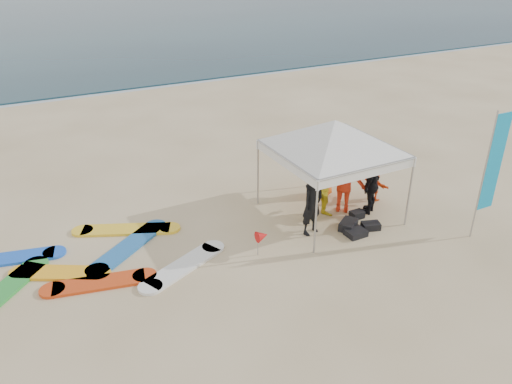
{
  "coord_description": "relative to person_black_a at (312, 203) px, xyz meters",
  "views": [
    {
      "loc": [
        -4.87,
        -7.07,
        6.66
      ],
      "look_at": [
        0.21,
        2.6,
        1.2
      ],
      "focal_mm": 35.0,
      "sensor_mm": 36.0,
      "label": 1
    }
  ],
  "objects": [
    {
      "name": "ground",
      "position": [
        -1.49,
        -2.02,
        -0.86
      ],
      "size": [
        120.0,
        120.0,
        0.0
      ],
      "primitive_type": "plane",
      "color": "beige",
      "rests_on": "ground"
    },
    {
      "name": "person_black_b",
      "position": [
        2.03,
        0.17,
        -0.03
      ],
      "size": [
        1.03,
        0.84,
        1.65
      ],
      "primitive_type": "imported",
      "rotation": [
        0.0,
        0.0,
        3.68
      ],
      "color": "black",
      "rests_on": "ground"
    },
    {
      "name": "surfboard_spread",
      "position": [
        -5.21,
        1.26,
        -0.82
      ],
      "size": [
        5.56,
        3.58,
        0.07
      ],
      "color": "yellow",
      "rests_on": "ground"
    },
    {
      "name": "person_seated",
      "position": [
        2.63,
        0.71,
        -0.41
      ],
      "size": [
        0.43,
        0.87,
        0.89
      ],
      "primitive_type": "imported",
      "rotation": [
        0.0,
        0.0,
        1.78
      ],
      "color": "#F04D15",
      "rests_on": "ground"
    },
    {
      "name": "person_yellow",
      "position": [
        0.76,
        0.52,
        0.03
      ],
      "size": [
        0.95,
        0.79,
        1.77
      ],
      "primitive_type": "imported",
      "rotation": [
        0.0,
        0.0,
        -0.14
      ],
      "color": "yellow",
      "rests_on": "ground"
    },
    {
      "name": "person_black_a",
      "position": [
        0.0,
        0.0,
        0.0
      ],
      "size": [
        0.72,
        0.57,
        1.72
      ],
      "primitive_type": "imported",
      "rotation": [
        0.0,
        0.0,
        0.29
      ],
      "color": "black",
      "rests_on": "ground"
    },
    {
      "name": "canopy_tent",
      "position": [
        0.98,
        0.61,
        1.81
      ],
      "size": [
        4.06,
        4.06,
        3.06
      ],
      "color": "#A5A5A8",
      "rests_on": "ground"
    },
    {
      "name": "feather_flag",
      "position": [
        3.72,
        -2.05,
        1.08
      ],
      "size": [
        0.56,
        0.04,
        3.3
      ],
      "color": "#A5A5A8",
      "rests_on": "ground"
    },
    {
      "name": "marker_pennant",
      "position": [
        -1.57,
        -0.29,
        -0.36
      ],
      "size": [
        0.28,
        0.28,
        0.64
      ],
      "color": "#A5A5A8",
      "rests_on": "ground"
    },
    {
      "name": "person_orange_a",
      "position": [
        1.44,
        0.6,
        0.09
      ],
      "size": [
        1.38,
        1.33,
        1.89
      ],
      "primitive_type": "imported",
      "rotation": [
        0.0,
        0.0,
        2.43
      ],
      "color": "red",
      "rests_on": "ground"
    },
    {
      "name": "person_orange_b",
      "position": [
        1.42,
        1.63,
        0.01
      ],
      "size": [
        0.87,
        0.58,
        1.73
      ],
      "primitive_type": "imported",
      "rotation": [
        0.0,
        0.0,
        3.18
      ],
      "color": "orange",
      "rests_on": "ground"
    },
    {
      "name": "shoreline_foam",
      "position": [
        -1.49,
        16.18,
        -0.85
      ],
      "size": [
        160.0,
        1.2,
        0.01
      ],
      "primitive_type": "cube",
      "color": "silver",
      "rests_on": "ground"
    },
    {
      "name": "ocean",
      "position": [
        -1.49,
        57.98,
        -0.82
      ],
      "size": [
        160.0,
        84.0,
        0.08
      ],
      "primitive_type": "cube",
      "color": "#0C2633",
      "rests_on": "ground"
    },
    {
      "name": "gear_pile",
      "position": [
        1.15,
        -0.4,
        -0.76
      ],
      "size": [
        1.11,
        1.06,
        0.22
      ],
      "color": "black",
      "rests_on": "ground"
    }
  ]
}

